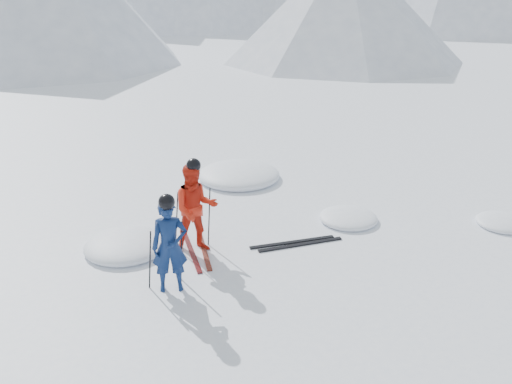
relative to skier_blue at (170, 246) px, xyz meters
name	(u,v)px	position (x,y,z in m)	size (l,w,h in m)	color
ground	(346,241)	(3.55, 0.36, -0.78)	(160.00, 160.00, 0.00)	white
skier_blue	(170,246)	(0.00, 0.00, 0.00)	(0.57, 0.38, 1.57)	#0D204F
skier_red	(196,209)	(0.78, 1.12, 0.07)	(0.83, 0.64, 1.70)	red
pole_blue_left	(150,260)	(-0.30, 0.15, -0.26)	(0.02, 0.02, 1.05)	black
pole_blue_right	(181,251)	(0.25, 0.25, -0.26)	(0.02, 0.02, 1.05)	black
pole_red_left	(177,220)	(0.48, 1.37, -0.22)	(0.02, 0.02, 1.13)	black
pole_red_right	(209,217)	(1.08, 1.27, -0.22)	(0.02, 0.02, 1.13)	black
ski_worn_left	(191,251)	(0.66, 1.12, -0.77)	(0.09, 1.70, 0.03)	black
ski_worn_right	(204,248)	(0.90, 1.12, -0.77)	(0.09, 1.70, 0.03)	black
ski_loose_a	(292,242)	(2.54, 0.68, -0.77)	(0.09, 1.70, 0.03)	black
ski_loose_b	(301,245)	(2.64, 0.53, -0.77)	(0.09, 1.70, 0.03)	black
snow_lumps	(246,201)	(2.51, 2.96, -0.78)	(8.65, 6.20, 0.45)	white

